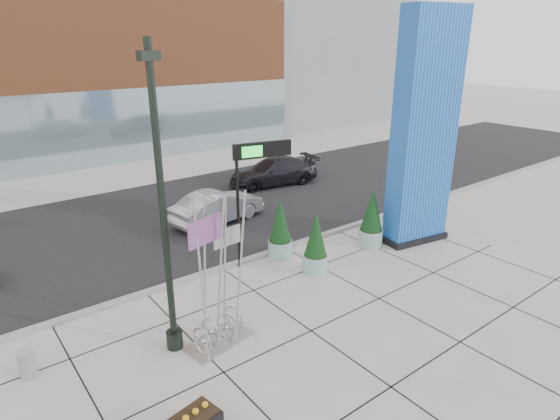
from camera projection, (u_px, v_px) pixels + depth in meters
ground at (264, 327)px, 13.97m from camera, size 160.00×160.00×0.00m
street_asphalt at (136, 227)px, 21.40m from camera, size 80.00×12.00×0.02m
curb_edge at (199, 275)px, 16.92m from camera, size 80.00×0.30×0.12m
tower_podium at (49, 79)px, 32.74m from camera, size 34.00×10.00×11.00m
tower_glass_front at (75, 132)px, 30.19m from camera, size 34.00×0.60×5.00m
building_grey_parking at (285, 30)px, 49.60m from camera, size 20.00×18.00×18.00m
blue_pylon at (424, 135)px, 18.58m from camera, size 2.97×1.70×9.33m
lamp_post at (165, 237)px, 11.94m from camera, size 0.54×0.45×8.16m
public_art_sculpture at (218, 307)px, 12.89m from camera, size 2.07×1.29×4.38m
concrete_bollard at (27, 364)px, 11.80m from camera, size 0.40×0.40×0.78m
overhead_street_sign at (255, 160)px, 16.80m from camera, size 2.20×0.66×4.68m
round_planter_east at (372, 219)px, 19.16m from camera, size 0.99×0.99×2.48m
round_planter_mid at (316, 244)px, 17.02m from camera, size 0.92×0.92×2.31m
round_planter_west at (280, 230)px, 18.21m from camera, size 0.95×0.95×2.38m
car_silver_mid at (218, 207)px, 21.77m from camera, size 4.76×2.30×1.50m
car_dark_east at (273, 172)px, 27.51m from camera, size 5.63×3.09×1.55m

